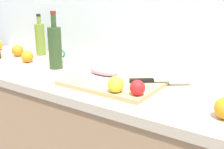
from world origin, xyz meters
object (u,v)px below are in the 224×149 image
at_px(chef_knife, 153,80).
at_px(wine_bottle, 55,47).
at_px(fish_fillet, 104,71).
at_px(olive_oil_bottle, 40,39).
at_px(cutting_board, 112,83).
at_px(coffee_mug_1, 56,53).
at_px(lemon_0, 116,84).
at_px(white_plate, 104,76).

relative_size(chef_knife, wine_bottle, 0.77).
relative_size(fish_fillet, wine_bottle, 0.52).
height_order(chef_knife, olive_oil_bottle, olive_oil_bottle).
distance_m(cutting_board, fish_fillet, 0.07).
height_order(fish_fillet, coffee_mug_1, coffee_mug_1).
xyz_separation_m(lemon_0, olive_oil_bottle, (-0.86, 0.38, 0.06)).
xyz_separation_m(fish_fillet, chef_knife, (0.22, 0.07, -0.02)).
bearing_deg(white_plate, chef_knife, 18.01).
relative_size(lemon_0, coffee_mug_1, 0.57).
relative_size(chef_knife, lemon_0, 3.60).
distance_m(olive_oil_bottle, coffee_mug_1, 0.24).
bearing_deg(white_plate, cutting_board, -14.19).
bearing_deg(chef_knife, lemon_0, -147.52).
xyz_separation_m(white_plate, chef_knife, (0.22, 0.07, 0.00)).
bearing_deg(fish_fillet, lemon_0, -40.88).
bearing_deg(white_plate, lemon_0, -40.88).
bearing_deg(wine_bottle, fish_fillet, -8.31).
height_order(cutting_board, olive_oil_bottle, olive_oil_bottle).
bearing_deg(chef_knife, white_plate, 158.94).
bearing_deg(olive_oil_bottle, coffee_mug_1, -19.22).
bearing_deg(cutting_board, white_plate, 165.81).
height_order(fish_fillet, lemon_0, lemon_0).
relative_size(fish_fillet, chef_knife, 0.67).
bearing_deg(white_plate, fish_fillet, 0.00).
bearing_deg(fish_fillet, wine_bottle, 171.69).
relative_size(lemon_0, olive_oil_bottle, 0.24).
relative_size(white_plate, lemon_0, 3.23).
bearing_deg(coffee_mug_1, white_plate, -19.27).
xyz_separation_m(chef_knife, wine_bottle, (-0.59, -0.02, 0.09)).
bearing_deg(wine_bottle, white_plate, -8.31).
bearing_deg(lemon_0, wine_bottle, 160.33).
distance_m(lemon_0, olive_oil_bottle, 0.94).
bearing_deg(lemon_0, olive_oil_bottle, 156.15).
bearing_deg(white_plate, wine_bottle, 171.69).
bearing_deg(olive_oil_bottle, white_plate, -19.25).
bearing_deg(white_plate, coffee_mug_1, 160.73).
bearing_deg(cutting_board, wine_bottle, 170.90).
height_order(fish_fillet, olive_oil_bottle, olive_oil_bottle).
bearing_deg(chef_knife, cutting_board, 168.38).
bearing_deg(fish_fillet, chef_knife, 18.01).
bearing_deg(cutting_board, fish_fillet, 165.81).
height_order(chef_knife, coffee_mug_1, coffee_mug_1).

